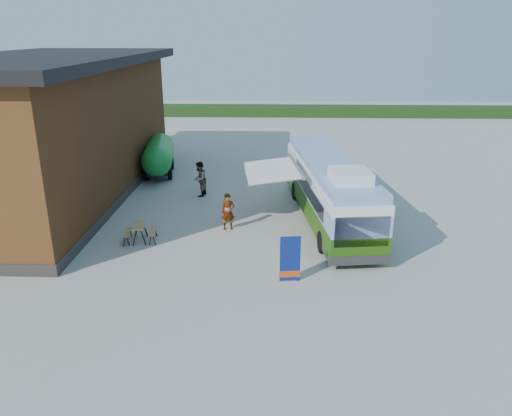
{
  "coord_description": "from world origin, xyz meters",
  "views": [
    {
      "loc": [
        1.53,
        -16.39,
        8.66
      ],
      "look_at": [
        0.8,
        3.99,
        1.4
      ],
      "focal_mm": 35.0,
      "sensor_mm": 36.0,
      "label": 1
    }
  ],
  "objects_px": {
    "banner": "(290,263)",
    "slurry_tanker": "(159,155)",
    "person_a": "(228,212)",
    "person_b": "(200,179)",
    "bus": "(329,188)",
    "picnic_table": "(140,229)"
  },
  "relations": [
    {
      "from": "picnic_table",
      "to": "slurry_tanker",
      "type": "height_order",
      "value": "slurry_tanker"
    },
    {
      "from": "person_a",
      "to": "bus",
      "type": "bearing_deg",
      "value": 3.52
    },
    {
      "from": "person_b",
      "to": "slurry_tanker",
      "type": "bearing_deg",
      "value": -131.75
    },
    {
      "from": "person_b",
      "to": "bus",
      "type": "bearing_deg",
      "value": 73.97
    },
    {
      "from": "person_a",
      "to": "person_b",
      "type": "relative_size",
      "value": 0.88
    },
    {
      "from": "picnic_table",
      "to": "slurry_tanker",
      "type": "xyz_separation_m",
      "value": [
        -1.47,
        10.65,
        0.73
      ]
    },
    {
      "from": "person_b",
      "to": "slurry_tanker",
      "type": "distance_m",
      "value": 5.36
    },
    {
      "from": "banner",
      "to": "slurry_tanker",
      "type": "bearing_deg",
      "value": 112.23
    },
    {
      "from": "bus",
      "to": "picnic_table",
      "type": "relative_size",
      "value": 7.55
    },
    {
      "from": "bus",
      "to": "slurry_tanker",
      "type": "distance_m",
      "value": 12.6
    },
    {
      "from": "banner",
      "to": "person_b",
      "type": "bearing_deg",
      "value": 108.56
    },
    {
      "from": "person_a",
      "to": "picnic_table",
      "type": "bearing_deg",
      "value": -170.35
    },
    {
      "from": "bus",
      "to": "person_b",
      "type": "height_order",
      "value": "bus"
    },
    {
      "from": "bus",
      "to": "picnic_table",
      "type": "bearing_deg",
      "value": -168.2
    },
    {
      "from": "picnic_table",
      "to": "person_b",
      "type": "relative_size",
      "value": 0.78
    },
    {
      "from": "bus",
      "to": "banner",
      "type": "relative_size",
      "value": 6.46
    },
    {
      "from": "bus",
      "to": "picnic_table",
      "type": "height_order",
      "value": "bus"
    },
    {
      "from": "bus",
      "to": "person_a",
      "type": "relative_size",
      "value": 6.68
    },
    {
      "from": "bus",
      "to": "person_a",
      "type": "bearing_deg",
      "value": -170.96
    },
    {
      "from": "person_b",
      "to": "banner",
      "type": "bearing_deg",
      "value": 37.09
    },
    {
      "from": "picnic_table",
      "to": "person_b",
      "type": "xyz_separation_m",
      "value": [
        1.72,
        6.36,
        0.4
      ]
    },
    {
      "from": "bus",
      "to": "slurry_tanker",
      "type": "relative_size",
      "value": 1.89
    }
  ]
}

